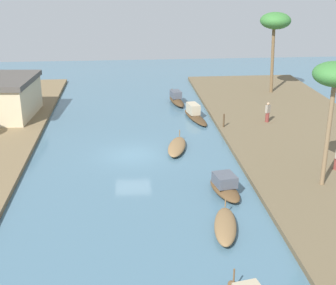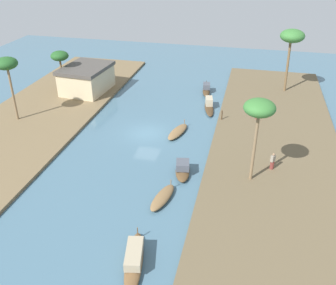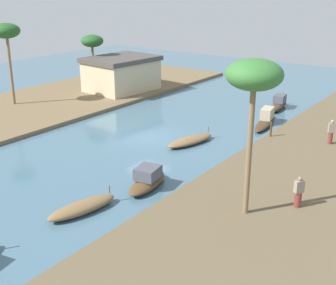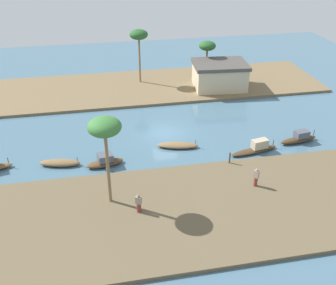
{
  "view_description": "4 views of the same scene",
  "coord_description": "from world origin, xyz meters",
  "px_view_note": "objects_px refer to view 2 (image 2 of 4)",
  "views": [
    {
      "loc": [
        -30.28,
        0.29,
        12.12
      ],
      "look_at": [
        -0.59,
        -2.45,
        1.05
      ],
      "focal_mm": 49.99,
      "sensor_mm": 36.0,
      "label": 1
    },
    {
      "loc": [
        -32.93,
        -10.12,
        18.24
      ],
      "look_at": [
        -2.73,
        -2.97,
        0.78
      ],
      "focal_mm": 39.51,
      "sensor_mm": 36.0,
      "label": 2
    },
    {
      "loc": [
        -23.44,
        -18.93,
        10.44
      ],
      "look_at": [
        -1.98,
        -3.26,
        0.88
      ],
      "focal_mm": 47.39,
      "sensor_mm": 36.0,
      "label": 3
    },
    {
      "loc": [
        -6.95,
        -37.11,
        19.88
      ],
      "look_at": [
        -0.26,
        -3.15,
        0.62
      ],
      "focal_mm": 43.59,
      "sensor_mm": 36.0,
      "label": 4
    }
  ],
  "objects_px": {
    "sampan_midstream": "(134,259)",
    "palm_tree_right_tall": "(60,57)",
    "palm_tree_right_short": "(6,65)",
    "sampan_open_hull": "(162,197)",
    "riverside_building": "(87,78)",
    "sampan_near_left_bank": "(178,132)",
    "person_on_near_bank": "(258,113)",
    "palm_tree_left_far": "(292,37)",
    "mooring_post": "(222,115)",
    "person_by_mooring": "(272,162)",
    "sampan_downstream_large": "(209,105)",
    "sampan_with_red_awning": "(183,169)",
    "sampan_with_tall_canopy": "(206,90)",
    "palm_tree_left_near": "(259,110)"
  },
  "relations": [
    {
      "from": "person_by_mooring",
      "to": "palm_tree_right_tall",
      "type": "xyz_separation_m",
      "value": [
        12.66,
        26.3,
        3.92
      ]
    },
    {
      "from": "person_by_mooring",
      "to": "riverside_building",
      "type": "xyz_separation_m",
      "value": [
        13.62,
        23.43,
        0.97
      ]
    },
    {
      "from": "sampan_downstream_large",
      "to": "palm_tree_left_near",
      "type": "height_order",
      "value": "palm_tree_left_near"
    },
    {
      "from": "sampan_near_left_bank",
      "to": "sampan_with_red_awning",
      "type": "xyz_separation_m",
      "value": [
        -7.17,
        -1.96,
        0.21
      ]
    },
    {
      "from": "person_on_near_bank",
      "to": "person_by_mooring",
      "type": "relative_size",
      "value": 1.06
    },
    {
      "from": "person_on_near_bank",
      "to": "sampan_with_tall_canopy",
      "type": "bearing_deg",
      "value": 96.16
    },
    {
      "from": "person_on_near_bank",
      "to": "palm_tree_left_far",
      "type": "xyz_separation_m",
      "value": [
        9.78,
        -3.22,
        6.18
      ]
    },
    {
      "from": "sampan_with_red_awning",
      "to": "sampan_downstream_large",
      "type": "bearing_deg",
      "value": -11.84
    },
    {
      "from": "person_by_mooring",
      "to": "mooring_post",
      "type": "bearing_deg",
      "value": 62.87
    },
    {
      "from": "person_on_near_bank",
      "to": "palm_tree_right_tall",
      "type": "xyz_separation_m",
      "value": [
        2.75,
        24.79,
        3.86
      ]
    },
    {
      "from": "sampan_near_left_bank",
      "to": "sampan_midstream",
      "type": "height_order",
      "value": "sampan_midstream"
    },
    {
      "from": "sampan_midstream",
      "to": "palm_tree_right_short",
      "type": "xyz_separation_m",
      "value": [
        16.67,
        18.94,
        6.07
      ]
    },
    {
      "from": "sampan_midstream",
      "to": "sampan_with_red_awning",
      "type": "height_order",
      "value": "sampan_with_red_awning"
    },
    {
      "from": "sampan_open_hull",
      "to": "palm_tree_right_short",
      "type": "distance_m",
      "value": 22.43
    },
    {
      "from": "sampan_downstream_large",
      "to": "palm_tree_left_near",
      "type": "relative_size",
      "value": 0.7
    },
    {
      "from": "person_by_mooring",
      "to": "sampan_open_hull",
      "type": "bearing_deg",
      "value": 158.39
    },
    {
      "from": "sampan_with_tall_canopy",
      "to": "mooring_post",
      "type": "bearing_deg",
      "value": -169.25
    },
    {
      "from": "sampan_open_hull",
      "to": "palm_tree_right_tall",
      "type": "height_order",
      "value": "palm_tree_right_tall"
    },
    {
      "from": "palm_tree_left_near",
      "to": "palm_tree_right_tall",
      "type": "xyz_separation_m",
      "value": [
        14.68,
        24.55,
        -1.73
      ]
    },
    {
      "from": "sampan_with_red_awning",
      "to": "palm_tree_left_near",
      "type": "bearing_deg",
      "value": -99.56
    },
    {
      "from": "person_by_mooring",
      "to": "palm_tree_right_tall",
      "type": "relative_size",
      "value": 0.29
    },
    {
      "from": "person_by_mooring",
      "to": "riverside_building",
      "type": "distance_m",
      "value": 27.12
    },
    {
      "from": "sampan_midstream",
      "to": "sampan_with_tall_canopy",
      "type": "bearing_deg",
      "value": -12.15
    },
    {
      "from": "sampan_with_tall_canopy",
      "to": "palm_tree_right_short",
      "type": "distance_m",
      "value": 24.22
    },
    {
      "from": "mooring_post",
      "to": "palm_tree_right_short",
      "type": "distance_m",
      "value": 23.4
    },
    {
      "from": "sampan_with_tall_canopy",
      "to": "riverside_building",
      "type": "bearing_deg",
      "value": 94.93
    },
    {
      "from": "sampan_open_hull",
      "to": "palm_tree_left_far",
      "type": "xyz_separation_m",
      "value": [
        25.83,
        -10.06,
        6.99
      ]
    },
    {
      "from": "sampan_midstream",
      "to": "palm_tree_left_far",
      "type": "height_order",
      "value": "palm_tree_left_far"
    },
    {
      "from": "sampan_with_tall_canopy",
      "to": "sampan_downstream_large",
      "type": "height_order",
      "value": "sampan_downstream_large"
    },
    {
      "from": "person_on_near_bank",
      "to": "palm_tree_right_tall",
      "type": "distance_m",
      "value": 25.24
    },
    {
      "from": "sampan_open_hull",
      "to": "riverside_building",
      "type": "height_order",
      "value": "riverside_building"
    },
    {
      "from": "riverside_building",
      "to": "palm_tree_left_far",
      "type": "bearing_deg",
      "value": -71.53
    },
    {
      "from": "sampan_downstream_large",
      "to": "sampan_with_red_awning",
      "type": "xyz_separation_m",
      "value": [
        -14.36,
        0.36,
        0.03
      ]
    },
    {
      "from": "palm_tree_left_near",
      "to": "sampan_with_tall_canopy",
      "type": "bearing_deg",
      "value": 18.6
    },
    {
      "from": "sampan_with_tall_canopy",
      "to": "sampan_open_hull",
      "type": "relative_size",
      "value": 1.09
    },
    {
      "from": "sampan_downstream_large",
      "to": "sampan_midstream",
      "type": "height_order",
      "value": "sampan_downstream_large"
    },
    {
      "from": "sampan_midstream",
      "to": "mooring_post",
      "type": "relative_size",
      "value": 5.05
    },
    {
      "from": "sampan_near_left_bank",
      "to": "person_by_mooring",
      "type": "xyz_separation_m",
      "value": [
        -5.07,
        -9.52,
        0.78
      ]
    },
    {
      "from": "person_on_near_bank",
      "to": "palm_tree_right_short",
      "type": "bearing_deg",
      "value": 156.86
    },
    {
      "from": "sampan_near_left_bank",
      "to": "palm_tree_right_tall",
      "type": "distance_m",
      "value": 19.01
    },
    {
      "from": "sampan_midstream",
      "to": "sampan_open_hull",
      "type": "xyz_separation_m",
      "value": [
        6.7,
        -0.17,
        -0.16
      ]
    },
    {
      "from": "palm_tree_right_short",
      "to": "palm_tree_right_tall",
      "type": "bearing_deg",
      "value": -7.46
    },
    {
      "from": "sampan_with_red_awning",
      "to": "palm_tree_right_short",
      "type": "height_order",
      "value": "palm_tree_right_short"
    },
    {
      "from": "sampan_with_tall_canopy",
      "to": "palm_tree_left_near",
      "type": "relative_size",
      "value": 0.58
    },
    {
      "from": "palm_tree_left_near",
      "to": "palm_tree_right_tall",
      "type": "relative_size",
      "value": 1.34
    },
    {
      "from": "palm_tree_right_tall",
      "to": "palm_tree_right_short",
      "type": "xyz_separation_m",
      "value": [
        -8.84,
        1.16,
        1.56
      ]
    },
    {
      "from": "person_on_near_bank",
      "to": "riverside_building",
      "type": "xyz_separation_m",
      "value": [
        3.71,
        21.92,
        0.9
      ]
    },
    {
      "from": "sampan_midstream",
      "to": "palm_tree_right_tall",
      "type": "xyz_separation_m",
      "value": [
        25.5,
        17.78,
        4.51
      ]
    },
    {
      "from": "sampan_with_tall_canopy",
      "to": "palm_tree_right_tall",
      "type": "xyz_separation_m",
      "value": [
        -4.58,
        18.07,
        4.5
      ]
    },
    {
      "from": "sampan_with_red_awning",
      "to": "palm_tree_left_near",
      "type": "xyz_separation_m",
      "value": [
        0.09,
        -5.8,
        6.23
      ]
    }
  ]
}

